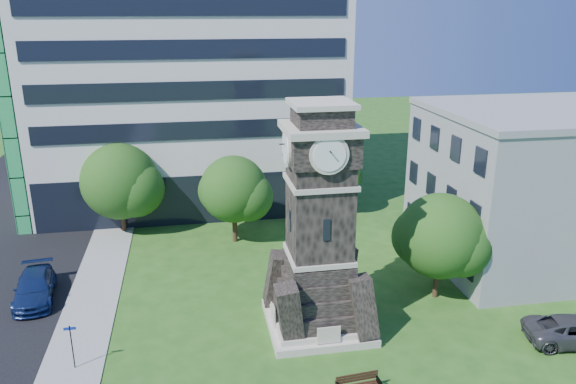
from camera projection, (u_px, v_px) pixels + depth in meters
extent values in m
plane|color=#245418|center=(268.00, 352.00, 28.24)|extent=(160.00, 160.00, 0.00)
cube|color=gray|center=(87.00, 317.00, 31.31)|extent=(3.00, 70.00, 0.06)
cube|color=beige|center=(318.00, 322.00, 30.55)|extent=(5.40, 5.40, 0.40)
cube|color=beige|center=(318.00, 316.00, 30.44)|extent=(4.80, 4.80, 0.30)
cube|color=black|center=(320.00, 200.00, 28.36)|extent=(3.00, 3.00, 6.40)
cube|color=beige|center=(319.00, 255.00, 29.30)|extent=(3.25, 3.25, 0.25)
cube|color=beige|center=(320.00, 182.00, 28.05)|extent=(3.25, 3.25, 0.25)
cube|color=black|center=(327.00, 230.00, 27.25)|extent=(0.35, 0.08, 1.10)
cube|color=black|center=(321.00, 146.00, 27.49)|extent=(3.30, 3.30, 1.60)
cube|color=beige|center=(321.00, 128.00, 27.21)|extent=(3.70, 3.70, 0.35)
cylinder|color=white|center=(330.00, 155.00, 25.83)|extent=(1.56, 0.06, 1.56)
cylinder|color=white|center=(285.00, 148.00, 27.19)|extent=(0.06, 1.56, 1.56)
cube|color=black|center=(321.00, 116.00, 27.02)|extent=(2.60, 2.60, 0.90)
cube|color=beige|center=(322.00, 104.00, 26.83)|extent=(3.00, 3.00, 0.25)
cube|color=silver|center=(188.00, 38.00, 47.67)|extent=(25.00, 15.00, 28.00)
cube|color=black|center=(197.00, 199.00, 44.69)|extent=(24.50, 0.80, 4.00)
cube|color=gray|center=(546.00, 188.00, 37.51)|extent=(15.00, 12.00, 10.00)
cube|color=gray|center=(558.00, 111.00, 35.89)|extent=(15.20, 12.20, 0.40)
imported|color=#122250|center=(35.00, 288.00, 33.09)|extent=(2.77, 5.46, 1.52)
imported|color=#414146|center=(575.00, 331.00, 28.78)|extent=(5.38, 3.14, 1.41)
cube|color=black|center=(357.00, 377.00, 24.97)|extent=(2.01, 0.04, 0.45)
cylinder|color=black|center=(72.00, 348.00, 26.55)|extent=(0.06, 0.06, 2.33)
cube|color=#0E2CA1|center=(70.00, 329.00, 26.23)|extent=(0.56, 0.04, 0.14)
cylinder|color=#332114|center=(123.00, 217.00, 43.15)|extent=(0.34, 0.34, 2.34)
sphere|color=#29681F|center=(120.00, 181.00, 42.26)|extent=(5.78, 5.78, 5.78)
sphere|color=#29681F|center=(135.00, 189.00, 42.05)|extent=(4.34, 4.34, 4.34)
sphere|color=#29681F|center=(107.00, 183.00, 42.84)|extent=(4.05, 4.05, 4.05)
cylinder|color=#332114|center=(235.00, 226.00, 41.27)|extent=(0.36, 0.36, 2.35)
sphere|color=#2A5318|center=(234.00, 189.00, 40.37)|extent=(4.86, 4.86, 4.86)
sphere|color=#2A5318|center=(248.00, 196.00, 40.22)|extent=(3.65, 3.65, 3.65)
sphere|color=#2A5318|center=(221.00, 191.00, 40.88)|extent=(3.40, 3.40, 3.40)
cylinder|color=#332114|center=(331.00, 200.00, 47.09)|extent=(0.36, 0.36, 2.17)
sphere|color=#275318|center=(332.00, 170.00, 46.26)|extent=(4.32, 4.32, 4.32)
sphere|color=#275318|center=(343.00, 176.00, 46.13)|extent=(3.24, 3.24, 3.24)
sphere|color=#275318|center=(321.00, 172.00, 46.71)|extent=(3.02, 3.02, 3.02)
cylinder|color=#332114|center=(436.00, 279.00, 33.29)|extent=(0.31, 0.31, 2.28)
sphere|color=#2D661E|center=(440.00, 236.00, 32.42)|extent=(5.00, 5.00, 5.00)
sphere|color=#2D661E|center=(460.00, 245.00, 32.26)|extent=(3.75, 3.75, 3.75)
sphere|color=#2D661E|center=(421.00, 237.00, 32.93)|extent=(3.50, 3.50, 3.50)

